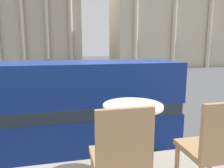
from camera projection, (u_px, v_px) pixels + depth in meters
double_decker_bus at (44, 112)px, 8.62m from camera, size 10.84×2.71×4.45m
cafe_dining_table at (133, 123)px, 2.20m from camera, size 0.60×0.60×0.73m
cafe_chair_0 at (121, 156)px, 1.59m from camera, size 0.40×0.40×0.91m
cafe_chair_1 at (213, 147)px, 1.72m from camera, size 0.40×0.40×0.91m
plaza_building_left at (27, 13)px, 49.41m from camera, size 24.14×14.41×24.78m
plaza_building_right at (179, 29)px, 54.08m from camera, size 33.66×11.93×18.32m
traffic_light_mid at (50, 73)px, 21.24m from camera, size 0.42×0.24×3.74m
pedestrian_blue at (88, 72)px, 33.22m from camera, size 0.32×0.32×1.82m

